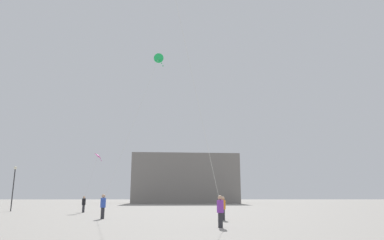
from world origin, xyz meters
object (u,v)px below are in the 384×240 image
person_in_blue (103,205)px  building_left_hall (184,179)px  person_in_orange (223,207)px  kite_magenta_diamond (98,156)px  person_in_black (84,203)px  lamppost_east (14,181)px  kite_emerald_diamond (158,61)px  person_in_purple (220,210)px

person_in_blue → building_left_hall: building_left_hall is taller
person_in_blue → building_left_hall: bearing=55.7°
person_in_orange → kite_magenta_diamond: kite_magenta_diamond is taller
person_in_black → building_left_hall: size_ratio=0.07×
person_in_orange → lamppost_east: 26.89m
kite_magenta_diamond → lamppost_east: bearing=-176.6°
building_left_hall → person_in_orange: bearing=-86.7°
person_in_orange → kite_magenta_diamond: bearing=172.6°
kite_emerald_diamond → person_in_blue: bearing=178.1°
kite_emerald_diamond → kite_magenta_diamond: 17.03m
building_left_hall → lamppost_east: building_left_hall is taller
person_in_purple → kite_magenta_diamond: 24.85m
person_in_orange → lamppost_east: size_ratio=0.33×
person_in_black → kite_emerald_diamond: bearing=53.0°
person_in_blue → kite_magenta_diamond: kite_magenta_diamond is taller
person_in_black → person_in_blue: bearing=37.2°
person_in_orange → person_in_purple: 5.83m
person_in_purple → person_in_black: person_in_purple is taller
kite_magenta_diamond → building_left_hall: (9.91, 42.03, -0.85)m
person_in_blue → lamppost_east: bearing=108.0°
person_in_orange → person_in_purple: person_in_purple is taller
person_in_blue → person_in_purple: 11.20m
person_in_purple → building_left_hall: (-2.55, 62.85, 4.53)m
person_in_orange → kite_magenta_diamond: 20.75m
person_in_orange → kite_magenta_diamond: size_ratio=0.31×
person_in_purple → kite_magenta_diamond: (-12.46, 20.82, 5.39)m
person_in_blue → kite_emerald_diamond: size_ratio=0.15×
person_in_purple → kite_magenta_diamond: bearing=-49.1°
person_in_orange → building_left_hall: size_ratio=0.07×
person_in_orange → person_in_black: person_in_black is taller
person_in_purple → kite_emerald_diamond: bearing=-49.0°
building_left_hall → lamppost_east: bearing=-114.3°
kite_emerald_diamond → kite_magenta_diamond: bearing=120.9°
person_in_purple → person_in_black: bearing=-43.8°
person_in_blue → person_in_purple: person_in_blue is taller
person_in_black → kite_magenta_diamond: size_ratio=0.31×
kite_magenta_diamond → person_in_blue: bearing=-73.0°
person_in_black → kite_emerald_diamond: 17.78m
person_in_orange → person_in_purple: bearing=-56.2°
person_in_black → person_in_orange: bearing=62.7°
kite_magenta_diamond → person_in_purple: bearing=-59.1°
kite_emerald_diamond → building_left_hall: 56.05m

